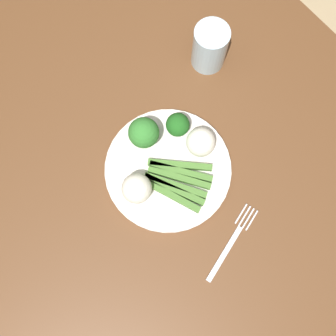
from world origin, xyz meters
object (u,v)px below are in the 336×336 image
at_px(plate, 168,169).
at_px(cauliflower_front, 137,188).
at_px(fork, 231,242).
at_px(water_glass, 210,47).
at_px(broccoli_back_right, 144,133).
at_px(cauliflower_front_left, 201,142).
at_px(dining_table, 146,163).
at_px(broccoli_left, 178,125).
at_px(asparagus_bundle, 177,180).

xyz_separation_m(plate, cauliflower_front, (-0.00, -0.07, 0.04)).
relative_size(fork, water_glass, 1.59).
bearing_deg(fork, broccoli_back_right, 72.56).
xyz_separation_m(cauliflower_front_left, water_glass, (-0.14, 0.14, 0.01)).
relative_size(plate, broccoli_back_right, 3.41).
bearing_deg(broccoli_back_right, plate, -2.48).
relative_size(dining_table, broccoli_back_right, 18.57).
bearing_deg(dining_table, broccoli_left, 77.71).
height_order(asparagus_bundle, broccoli_left, broccoli_left).
xyz_separation_m(dining_table, broccoli_left, (0.02, 0.08, 0.15)).
height_order(plate, asparagus_bundle, asparagus_bundle).
relative_size(broccoli_left, fork, 0.35).
bearing_deg(asparagus_bundle, fork, -30.77).
distance_m(plate, broccoli_back_right, 0.09).
distance_m(plate, cauliflower_front_left, 0.09).
relative_size(broccoli_left, cauliflower_front_left, 0.99).
relative_size(plate, water_glass, 2.42).
height_order(asparagus_bundle, cauliflower_front, cauliflower_front).
height_order(broccoli_left, fork, broccoli_left).
bearing_deg(cauliflower_front, cauliflower_front_left, 86.57).
distance_m(asparagus_bundle, broccoli_back_right, 0.11).
distance_m(broccoli_left, broccoli_back_right, 0.07).
xyz_separation_m(broccoli_left, fork, (0.23, -0.06, -0.05)).
xyz_separation_m(dining_table, cauliflower_front, (0.06, -0.06, 0.15)).
bearing_deg(dining_table, cauliflower_front_left, 51.47).
height_order(cauliflower_front, cauliflower_front_left, same).
distance_m(dining_table, cauliflower_front, 0.17).
bearing_deg(water_glass, cauliflower_front_left, -46.26).
bearing_deg(broccoli_left, dining_table, -102.29).
bearing_deg(plate, dining_table, -170.09).
bearing_deg(water_glass, fork, -34.72).
relative_size(broccoli_back_right, cauliflower_front, 1.27).
bearing_deg(water_glass, broccoli_back_right, -75.49).
bearing_deg(plate, water_glass, 120.73).
height_order(dining_table, cauliflower_front_left, cauliflower_front_left).
distance_m(cauliflower_front_left, water_glass, 0.20).
bearing_deg(cauliflower_front, broccoli_left, 107.97).
xyz_separation_m(broccoli_back_right, cauliflower_front_left, (0.08, 0.07, -0.01)).
xyz_separation_m(broccoli_left, water_glass, (-0.08, 0.16, 0.00)).
distance_m(dining_table, water_glass, 0.29).
relative_size(plate, broccoli_left, 4.37).
distance_m(dining_table, broccoli_left, 0.17).
height_order(dining_table, asparagus_bundle, asparagus_bundle).
distance_m(broccoli_left, water_glass, 0.18).
height_order(asparagus_bundle, broccoli_back_right, broccoli_back_right).
bearing_deg(fork, cauliflower_front_left, 50.02).
height_order(cauliflower_front_left, fork, cauliflower_front_left).
bearing_deg(asparagus_bundle, dining_table, 153.18).
bearing_deg(cauliflower_front_left, broccoli_left, -167.20).
relative_size(asparagus_bundle, cauliflower_front_left, 2.48).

